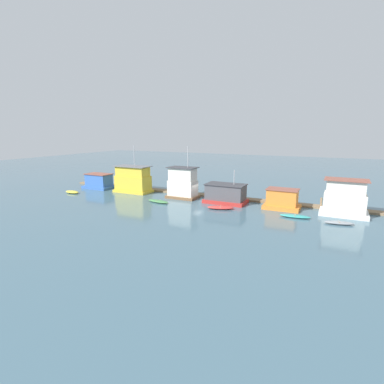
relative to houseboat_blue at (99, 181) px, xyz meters
name	(u,v)px	position (x,y,z in m)	size (l,w,h in m)	color
ground_plane	(195,199)	(22.11, -0.18, -1.39)	(200.00, 200.00, 0.00)	#426070
dock_walkway	(202,195)	(22.11, 2.92, -1.24)	(59.60, 1.86, 0.30)	#846B4C
houseboat_blue	(99,181)	(0.00, 0.00, 0.00)	(6.05, 4.01, 3.01)	#3866B7
houseboat_yellow	(133,180)	(8.88, -0.18, 1.01)	(7.18, 3.74, 8.94)	gold
houseboat_brown	(183,184)	(19.89, -0.40, 1.17)	(5.38, 3.52, 9.08)	brown
houseboat_red	(226,194)	(27.96, -0.55, 0.13)	(6.77, 4.03, 5.52)	red
houseboat_orange	(282,200)	(36.98, -0.31, 0.02)	(5.35, 3.74, 3.08)	orange
houseboat_white	(345,199)	(45.41, -0.05, 0.92)	(6.24, 4.07, 5.11)	white
dinghy_yellow	(72,192)	(-0.91, -6.25, -1.15)	(3.32, 1.69, 0.47)	yellow
dinghy_green	(158,201)	(17.91, -5.31, -1.18)	(4.33, 1.93, 0.41)	#47844C
dinghy_red	(220,208)	(28.70, -4.72, -1.14)	(4.24, 2.68, 0.49)	red
dinghy_teal	(295,216)	(39.49, -4.42, -1.19)	(4.14, 1.53, 0.40)	teal
dinghy_grey	(339,223)	(44.93, -5.09, -1.18)	(3.70, 1.62, 0.40)	gray
mooring_post_centre	(321,204)	(42.35, 1.74, -0.47)	(0.30, 0.30, 1.84)	#846B4C
mooring_post_far_left	(185,190)	(19.16, 1.74, -0.49)	(0.27, 0.27, 1.80)	brown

